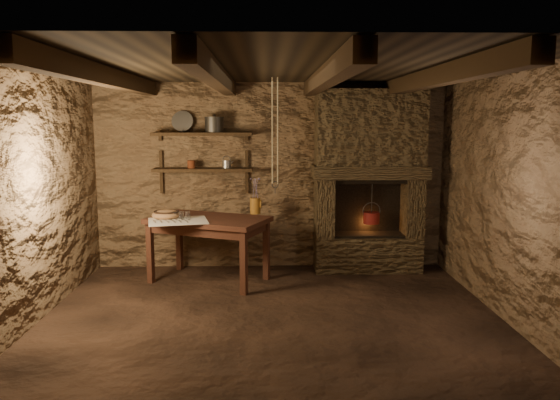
{
  "coord_description": "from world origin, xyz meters",
  "views": [
    {
      "loc": [
        -0.05,
        -5.07,
        1.92
      ],
      "look_at": [
        0.1,
        0.9,
        1.05
      ],
      "focal_mm": 35.0,
      "sensor_mm": 36.0,
      "label": 1
    }
  ],
  "objects_px": {
    "work_table": "(209,247)",
    "red_pot": "(371,217)",
    "wooden_bowl": "(166,215)",
    "iron_stockpot": "(214,125)",
    "stoneware_jug": "(255,198)"
  },
  "relations": [
    {
      "from": "red_pot",
      "to": "work_table",
      "type": "bearing_deg",
      "value": -168.9
    },
    {
      "from": "work_table",
      "to": "stoneware_jug",
      "type": "height_order",
      "value": "stoneware_jug"
    },
    {
      "from": "stoneware_jug",
      "to": "work_table",
      "type": "bearing_deg",
      "value": -176.18
    },
    {
      "from": "work_table",
      "to": "red_pot",
      "type": "xyz_separation_m",
      "value": [
        2.03,
        0.4,
        0.29
      ]
    },
    {
      "from": "wooden_bowl",
      "to": "red_pot",
      "type": "bearing_deg",
      "value": 9.55
    },
    {
      "from": "iron_stockpot",
      "to": "wooden_bowl",
      "type": "bearing_deg",
      "value": -134.39
    },
    {
      "from": "stoneware_jug",
      "to": "red_pot",
      "type": "bearing_deg",
      "value": -16.81
    },
    {
      "from": "work_table",
      "to": "stoneware_jug",
      "type": "relative_size",
      "value": 3.46
    },
    {
      "from": "work_table",
      "to": "red_pot",
      "type": "distance_m",
      "value": 2.08
    },
    {
      "from": "iron_stockpot",
      "to": "red_pot",
      "type": "distance_m",
      "value": 2.3
    },
    {
      "from": "work_table",
      "to": "wooden_bowl",
      "type": "bearing_deg",
      "value": -153.88
    },
    {
      "from": "wooden_bowl",
      "to": "red_pot",
      "type": "xyz_separation_m",
      "value": [
        2.51,
        0.42,
        -0.11
      ]
    },
    {
      "from": "iron_stockpot",
      "to": "stoneware_jug",
      "type": "bearing_deg",
      "value": -25.96
    },
    {
      "from": "stoneware_jug",
      "to": "red_pot",
      "type": "distance_m",
      "value": 1.5
    },
    {
      "from": "work_table",
      "to": "wooden_bowl",
      "type": "distance_m",
      "value": 0.63
    }
  ]
}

